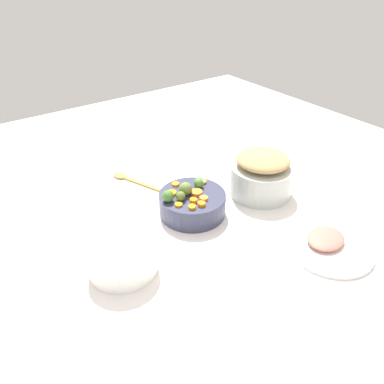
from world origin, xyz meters
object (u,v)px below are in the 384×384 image
object	(u,v)px
serving_bowl_carrots	(192,204)
wooden_spoon	(132,180)
casserole_dish	(122,255)
metal_pot	(261,179)
ham_plate	(330,248)

from	to	relation	value
serving_bowl_carrots	wooden_spoon	bearing A→B (deg)	-167.83
serving_bowl_carrots	casserole_dish	size ratio (longest dim) A/B	1.15
metal_pot	ham_plate	xyz separation A→B (m)	(0.35, -0.05, -0.05)
metal_pot	casserole_dish	distance (m)	0.60
wooden_spoon	casserole_dish	xyz separation A→B (m)	(0.41, -0.25, 0.04)
casserole_dish	ham_plate	distance (m)	0.62
serving_bowl_carrots	wooden_spoon	distance (m)	0.32
serving_bowl_carrots	wooden_spoon	xyz separation A→B (m)	(-0.31, -0.07, -0.03)
ham_plate	wooden_spoon	bearing A→B (deg)	-157.32
serving_bowl_carrots	casserole_dish	xyz separation A→B (m)	(0.10, -0.31, 0.01)
metal_pot	ham_plate	bearing A→B (deg)	-8.36
wooden_spoon	casserole_dish	size ratio (longest dim) A/B	1.36
wooden_spoon	ham_plate	bearing A→B (deg)	22.68
serving_bowl_carrots	metal_pot	world-z (taller)	metal_pot
metal_pot	ham_plate	distance (m)	0.36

